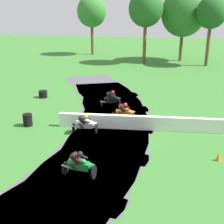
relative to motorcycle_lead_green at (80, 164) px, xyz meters
The scene contains 14 objects.
ground_plane 5.99m from the motorcycle_lead_green, 86.61° to the left, with size 120.00×120.00×0.00m, color #38752D.
track_asphalt 5.94m from the motorcycle_lead_green, 98.17° to the left, with size 10.62×31.35×0.01m.
safety_barrier 8.84m from the motorcycle_lead_green, 46.19° to the left, with size 0.30×18.44×0.90m, color white.
motorcycle_lead_green is the anchor object (origin of this frame).
motorcycle_chase_white 4.95m from the motorcycle_lead_green, 102.77° to the left, with size 1.68×0.94×1.42m.
motorcycle_trailing_orange 7.32m from the motorcycle_lead_green, 82.56° to the left, with size 1.68×0.79×1.43m.
motorcycle_fourth_black 10.05m from the motorcycle_lead_green, 92.66° to the left, with size 1.72×1.09×1.43m.
tire_stack_mid_a 7.40m from the motorcycle_lead_green, 134.07° to the left, with size 0.60×0.60×0.80m.
tire_stack_mid_b 13.33m from the motorcycle_lead_green, 120.40° to the left, with size 0.72×0.72×0.60m.
traffic_cone 7.01m from the motorcycle_lead_green, 23.40° to the left, with size 0.28×0.28×0.44m, color orange.
tree_far_left 37.38m from the motorcycle_lead_green, 103.47° to the left, with size 4.57×4.57×9.07m.
tree_far_right 30.96m from the motorcycle_lead_green, 73.57° to the left, with size 3.78×3.78×8.67m.
tree_mid_rise 33.40m from the motorcycle_lead_green, 80.68° to the left, with size 6.12×6.12×9.77m.
tree_behind_barrier 30.19m from the motorcycle_lead_green, 89.29° to the left, with size 4.50×4.50×9.50m.
Camera 1 is at (3.24, -17.13, 7.35)m, focal length 47.12 mm.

